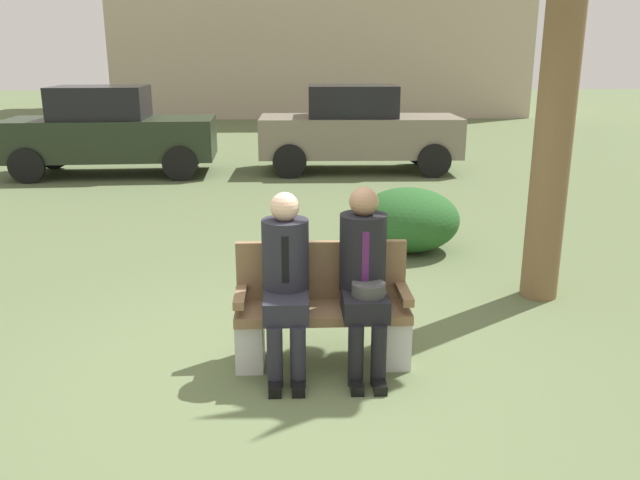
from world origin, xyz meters
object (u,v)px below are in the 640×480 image
at_px(seated_man_left, 286,274).
at_px(parked_car_near, 109,131).
at_px(shrub_near_bench, 408,220).
at_px(seated_man_right, 364,272).
at_px(parked_car_far, 358,129).
at_px(park_bench, 322,312).

xyz_separation_m(seated_man_left, parked_car_near, (-3.41, 8.23, 0.10)).
distance_m(shrub_near_bench, parked_car_near, 7.19).
height_order(seated_man_right, shrub_near_bench, seated_man_right).
distance_m(parked_car_near, parked_car_far, 4.80).
relative_size(seated_man_right, parked_car_far, 0.34).
xyz_separation_m(seated_man_right, parked_car_near, (-3.97, 8.23, 0.09)).
xyz_separation_m(seated_man_left, parked_car_far, (1.39, 8.43, 0.10)).
height_order(seated_man_right, parked_car_far, parked_car_far).
bearing_deg(seated_man_right, shrub_near_bench, 73.58).
distance_m(park_bench, parked_car_far, 8.40).
bearing_deg(seated_man_right, parked_car_far, 84.41).
bearing_deg(shrub_near_bench, park_bench, -112.38).
distance_m(shrub_near_bench, parked_car_far, 5.52).
distance_m(park_bench, seated_man_left, 0.45).
height_order(seated_man_left, seated_man_right, seated_man_right).
relative_size(parked_car_near, parked_car_far, 1.01).
height_order(shrub_near_bench, parked_car_near, parked_car_near).
bearing_deg(seated_man_left, seated_man_right, -0.27).
relative_size(shrub_near_bench, parked_car_far, 0.30).
relative_size(seated_man_left, parked_car_far, 0.33).
relative_size(seated_man_right, shrub_near_bench, 1.12).
bearing_deg(parked_car_far, seated_man_right, -95.59).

